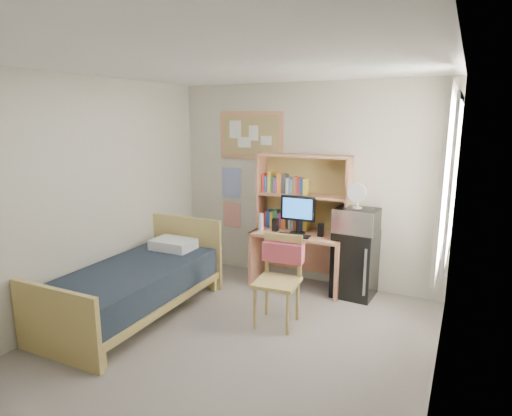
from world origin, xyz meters
The scene contains 25 objects.
floor centered at (0.00, 0.00, -0.01)m, with size 3.60×4.20×0.02m, color gray.
ceiling centered at (0.00, 0.00, 2.60)m, with size 3.60×4.20×0.02m, color white.
wall_back centered at (0.00, 2.10, 1.30)m, with size 3.60×0.04×2.60m, color beige.
wall_left centered at (-1.80, 0.00, 1.30)m, with size 0.04×4.20×2.60m, color beige.
wall_right centered at (1.80, 0.00, 1.30)m, with size 0.04×4.20×2.60m, color beige.
window_unit centered at (1.75, 1.20, 1.60)m, with size 0.10×1.40×1.70m, color white.
curtain_left centered at (1.72, 0.80, 1.60)m, with size 0.04×0.55×1.70m, color silver.
curtain_right centered at (1.72, 1.60, 1.60)m, with size 0.04×0.55×1.70m, color silver.
bulletin_board centered at (-0.78, 2.08, 1.92)m, with size 0.94×0.03×0.64m, color tan.
poster_wave centered at (-1.10, 2.09, 1.25)m, with size 0.30×0.01×0.42m, color #293EA6.
poster_japan centered at (-1.10, 2.09, 0.78)m, with size 0.28×0.01×0.36m, color red.
desk centered at (0.05, 1.79, 0.36)m, with size 1.16×0.58×0.72m, color tan.
desk_chair centered at (0.23, 0.71, 0.48)m, with size 0.48×0.48×0.96m, color tan.
mini_fridge centered at (0.77, 1.84, 0.41)m, with size 0.48×0.48×0.81m, color black.
bed centered at (-1.28, 0.21, 0.28)m, with size 1.00×2.00×0.55m, color black.
hutch centered at (0.04, 1.94, 1.21)m, with size 1.19×0.30×0.98m, color tan.
monitor centered at (0.05, 1.73, 0.96)m, with size 0.44×0.03×0.47m, color black.
keyboard centered at (0.06, 1.59, 0.73)m, with size 0.41×0.13×0.02m, color black.
speaker_left centered at (-0.25, 1.72, 0.81)m, with size 0.07×0.07×0.16m, color black.
speaker_right centered at (0.35, 1.74, 0.81)m, with size 0.07×0.07×0.16m, color black.
water_bottle centered at (-0.43, 1.67, 0.84)m, with size 0.06×0.06×0.22m, color white.
hoodie centered at (0.21, 0.91, 0.74)m, with size 0.44×0.14×0.21m, color #CF4E5F.
microwave centered at (0.77, 1.82, 0.96)m, with size 0.49×0.37×0.29m, color #B9B9BE.
desk_fan centered at (0.77, 1.82, 1.24)m, with size 0.22×0.22×0.28m, color white.
pillow centered at (-1.30, 0.96, 0.61)m, with size 0.51×0.36×0.12m, color white.
Camera 1 is at (1.90, -3.15, 2.15)m, focal length 30.00 mm.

